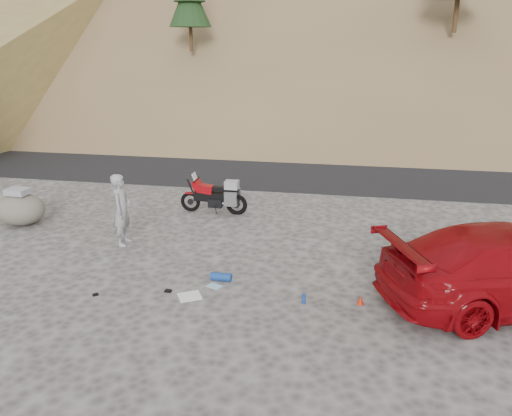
{
  "coord_description": "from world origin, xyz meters",
  "views": [
    {
      "loc": [
        3.61,
        -9.98,
        4.7
      ],
      "look_at": [
        1.59,
        0.85,
        1.0
      ],
      "focal_mm": 35.0,
      "sensor_mm": 36.0,
      "label": 1
    }
  ],
  "objects_px": {
    "motorcycle": "(216,196)",
    "boulder": "(20,209)",
    "red_car": "(510,303)",
    "man": "(125,244)"
  },
  "relations": [
    {
      "from": "motorcycle",
      "to": "boulder",
      "type": "relative_size",
      "value": 1.26
    },
    {
      "from": "red_car",
      "to": "boulder",
      "type": "relative_size",
      "value": 3.28
    },
    {
      "from": "red_car",
      "to": "boulder",
      "type": "xyz_separation_m",
      "value": [
        -11.71,
        2.14,
        0.45
      ]
    },
    {
      "from": "motorcycle",
      "to": "red_car",
      "type": "xyz_separation_m",
      "value": [
        6.79,
        -4.0,
        -0.5
      ]
    },
    {
      "from": "motorcycle",
      "to": "boulder",
      "type": "xyz_separation_m",
      "value": [
        -4.92,
        -1.86,
        -0.06
      ]
    },
    {
      "from": "man",
      "to": "red_car",
      "type": "bearing_deg",
      "value": -102.16
    },
    {
      "from": "motorcycle",
      "to": "man",
      "type": "relative_size",
      "value": 1.13
    },
    {
      "from": "motorcycle",
      "to": "boulder",
      "type": "distance_m",
      "value": 5.26
    },
    {
      "from": "man",
      "to": "boulder",
      "type": "bearing_deg",
      "value": 73.77
    },
    {
      "from": "motorcycle",
      "to": "red_car",
      "type": "bearing_deg",
      "value": -29.93
    }
  ]
}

